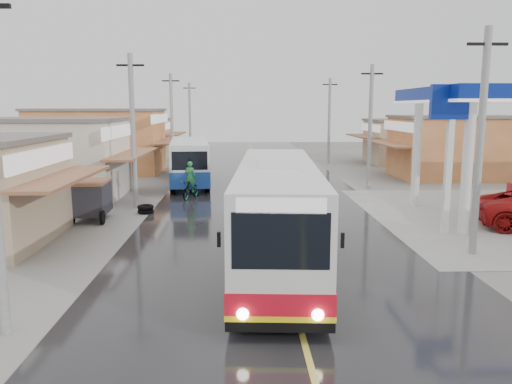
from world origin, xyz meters
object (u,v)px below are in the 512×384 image
at_px(cyclist, 191,186).
at_px(tricycle_near, 91,198).
at_px(second_bus, 190,161).
at_px(coach_bus, 277,213).
at_px(tyre_stack, 146,209).

bearing_deg(cyclist, tricycle_near, -108.51).
bearing_deg(cyclist, second_bus, 114.38).
relative_size(coach_bus, tyre_stack, 14.53).
bearing_deg(coach_bus, tyre_stack, 128.78).
height_order(coach_bus, cyclist, coach_bus).
distance_m(second_bus, tricycle_near, 11.47).
distance_m(tricycle_near, tyre_stack, 2.81).
xyz_separation_m(coach_bus, tricycle_near, (-8.25, 7.02, -0.72)).
bearing_deg(tricycle_near, tyre_stack, 30.72).
xyz_separation_m(tricycle_near, tyre_stack, (2.24, 1.47, -0.86)).
bearing_deg(tricycle_near, cyclist, 50.73).
relative_size(coach_bus, second_bus, 1.29).
xyz_separation_m(cyclist, tricycle_near, (-4.12, -5.52, 0.35)).
relative_size(tricycle_near, tyre_stack, 2.98).
xyz_separation_m(cyclist, tyre_stack, (-1.88, -4.06, -0.52)).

